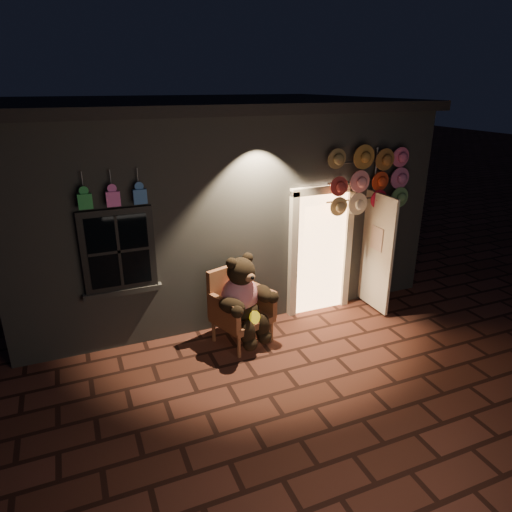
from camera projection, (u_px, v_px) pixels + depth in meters
ground at (285, 370)px, 6.33m from camera, size 60.00×60.00×0.00m
shop_building at (200, 189)px, 9.15m from camera, size 7.30×5.95×3.51m
wicker_armchair at (238, 306)px, 6.90m from camera, size 0.97×0.93×1.15m
teddy_bear at (243, 299)px, 6.73m from camera, size 0.92×0.86×1.34m
hat_rack at (370, 182)px, 7.40m from camera, size 1.57×0.22×2.78m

